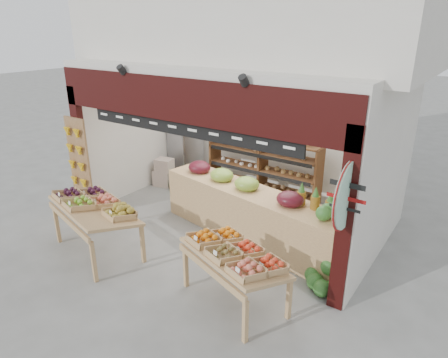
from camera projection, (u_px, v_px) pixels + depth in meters
ground at (221, 225)px, 7.97m from camera, size 60.00×60.00×0.00m
shop_structure at (268, 15)px, 7.79m from camera, size 6.36×5.12×5.40m
banana_board at (78, 163)px, 8.12m from camera, size 0.60×0.15×1.80m
gift_sign at (347, 195)px, 5.00m from camera, size 0.04×0.93×0.92m
back_shelving at (263, 155)px, 8.86m from camera, size 2.70×0.44×1.69m
refrigerator at (184, 143)px, 10.24m from camera, size 0.77×0.77×1.80m
cardboard_stack at (173, 177)px, 9.81m from camera, size 1.05×0.80×0.70m
mid_counter at (250, 212)px, 7.34m from camera, size 3.91×1.40×1.19m
display_table_left at (93, 205)px, 6.85m from camera, size 1.91×1.36×1.08m
display_table_right at (235, 255)px, 5.52m from camera, size 1.75×1.32×1.00m
watermelon_pile at (325, 276)px, 6.03m from camera, size 0.65×0.67×0.51m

